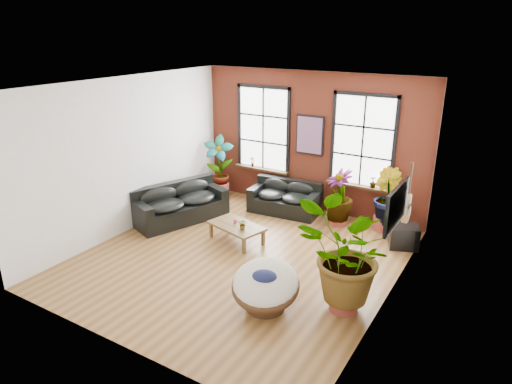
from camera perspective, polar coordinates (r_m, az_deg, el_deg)
room at (r=8.95m, az=-1.50°, el=2.14°), size 6.04×6.54×3.54m
sofa_back at (r=11.65m, az=3.69°, el=-0.78°), size 1.82×1.00×0.81m
sofa_left at (r=11.30m, az=-9.58°, el=-1.49°), size 1.68×2.45×0.89m
coffee_table at (r=10.05m, az=-2.45°, el=-4.35°), size 1.37×1.00×0.48m
papasan_chair at (r=7.73m, az=1.18°, el=-11.60°), size 1.43×1.44×0.86m
poster at (r=11.47m, az=6.74°, el=7.07°), size 0.74×0.06×0.98m
tv_wall_unit at (r=8.33m, az=17.52°, el=-1.69°), size 0.13×1.86×1.20m
media_box at (r=10.33m, az=17.98°, el=-5.28°), size 0.74×0.68×0.50m
pot_back_left at (r=12.75m, az=-4.59°, el=0.26°), size 0.62×0.62×0.40m
pot_back_right at (r=11.08m, az=15.60°, el=-3.74°), size 0.57×0.57×0.34m
pot_right_wall at (r=7.98m, az=10.94°, el=-13.14°), size 0.63×0.63×0.36m
pot_mid at (r=11.16m, az=10.18°, el=-3.17°), size 0.57×0.57×0.32m
floor_plant_back_left at (r=12.55m, az=-4.67°, el=3.48°), size 0.99×0.87×1.57m
floor_plant_back_right at (r=10.88m, az=15.92°, el=-0.53°), size 0.93×0.94×1.34m
floor_plant_right_wall at (r=7.55m, az=11.03°, el=-7.88°), size 2.01×2.01×1.69m
floor_plant_mid at (r=10.90m, az=10.32°, el=-0.35°), size 0.97×0.97×1.24m
table_plant at (r=9.77m, az=-1.65°, el=-4.02°), size 0.24×0.22×0.23m
sill_plant_left at (r=12.41m, az=-0.47°, el=3.83°), size 0.17×0.17×0.27m
sill_plant_right at (r=11.11m, az=14.42°, el=1.22°), size 0.19×0.19×0.27m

